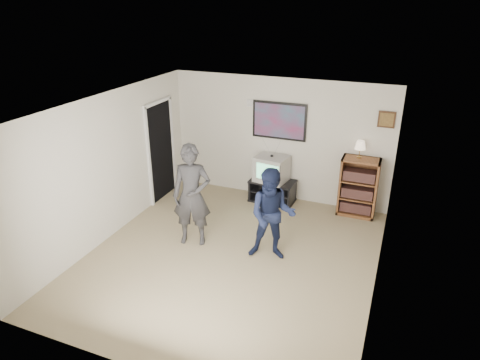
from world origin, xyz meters
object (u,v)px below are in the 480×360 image
Objects in this scene: bookshelf at (358,187)px; media_stand at (272,191)px; crt_television at (271,169)px; person_short at (272,215)px; person_tall at (192,195)px.

media_stand is at bearing -178.30° from bookshelf.
person_short is at bearing -63.19° from crt_television.
person_short is (0.65, -1.98, 0.05)m from crt_television.
bookshelf is 0.65× the size of person_tall.
person_tall is at bearing -101.36° from crt_television.
media_stand is 0.61× the size of person_short.
bookshelf is at bearing 23.68° from person_tall.
person_short is at bearing -118.02° from bookshelf.
person_tall is at bearing -139.90° from bookshelf.
media_stand is 0.49m from crt_television.
person_tall is 1.39m from person_short.
person_short is at bearing -14.42° from person_tall.
bookshelf is at bearing 49.35° from person_short.
bookshelf reaches higher than media_stand.
bookshelf is 3.23m from person_tall.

